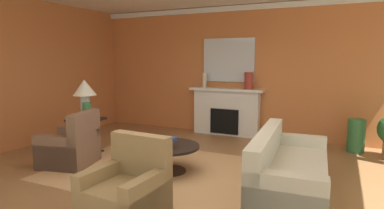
% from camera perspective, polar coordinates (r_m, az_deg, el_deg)
% --- Properties ---
extents(ground_plane, '(9.70, 9.70, 0.00)m').
position_cam_1_polar(ground_plane, '(5.09, -2.83, -13.09)').
color(ground_plane, olive).
extents(wall_fireplace, '(8.06, 0.12, 3.09)m').
position_cam_1_polar(wall_fireplace, '(7.83, 8.54, 5.88)').
color(wall_fireplace, '#CC723D').
rests_on(wall_fireplace, ground_plane).
extents(wall_window, '(0.12, 7.11, 3.09)m').
position_cam_1_polar(wall_window, '(7.51, -28.35, 4.90)').
color(wall_window, '#CC723D').
rests_on(wall_window, ground_plane).
extents(crown_moulding, '(8.06, 0.08, 0.12)m').
position_cam_1_polar(crown_moulding, '(7.83, 8.60, 16.61)').
color(crown_moulding, white).
extents(area_rug, '(3.77, 2.57, 0.01)m').
position_cam_1_polar(area_rug, '(5.39, -4.12, -11.79)').
color(area_rug, tan).
rests_on(area_rug, ground_plane).
extents(fireplace, '(1.80, 0.35, 1.14)m').
position_cam_1_polar(fireplace, '(7.81, 6.08, -1.48)').
color(fireplace, white).
rests_on(fireplace, ground_plane).
extents(mantel_mirror, '(1.27, 0.04, 1.04)m').
position_cam_1_polar(mantel_mirror, '(7.82, 6.51, 7.85)').
color(mantel_mirror, silver).
extents(sofa, '(1.02, 2.15, 0.85)m').
position_cam_1_polar(sofa, '(4.66, 16.64, -11.57)').
color(sofa, beige).
rests_on(sofa, ground_plane).
extents(armchair_near_window, '(0.96, 0.96, 0.95)m').
position_cam_1_polar(armchair_near_window, '(5.99, -20.75, -7.25)').
color(armchair_near_window, brown).
rests_on(armchair_near_window, ground_plane).
extents(armchair_facing_fireplace, '(0.85, 0.85, 0.95)m').
position_cam_1_polar(armchair_facing_fireplace, '(3.89, -11.51, -15.27)').
color(armchair_facing_fireplace, '#9E7A4C').
rests_on(armchair_facing_fireplace, ground_plane).
extents(coffee_table, '(1.00, 1.00, 0.45)m').
position_cam_1_polar(coffee_table, '(5.29, -4.15, -8.43)').
color(coffee_table, black).
rests_on(coffee_table, ground_plane).
extents(side_table, '(0.56, 0.56, 0.70)m').
position_cam_1_polar(side_table, '(6.58, -18.23, -4.93)').
color(side_table, black).
rests_on(side_table, ground_plane).
extents(table_lamp, '(0.44, 0.44, 0.75)m').
position_cam_1_polar(table_lamp, '(6.44, -18.56, 2.23)').
color(table_lamp, beige).
rests_on(table_lamp, side_table).
extents(vase_mantel_right, '(0.20, 0.20, 0.39)m').
position_cam_1_polar(vase_mantel_right, '(7.51, 10.03, 4.18)').
color(vase_mantel_right, '#9E3328').
rests_on(vase_mantel_right, fireplace).
extents(vase_mantel_left, '(0.10, 0.10, 0.36)m').
position_cam_1_polar(vase_mantel_left, '(7.87, 2.25, 4.35)').
color(vase_mantel_left, beige).
rests_on(vase_mantel_left, fireplace).
extents(vase_tall_corner, '(0.33, 0.33, 0.66)m').
position_cam_1_polar(vase_tall_corner, '(7.16, 27.15, -4.94)').
color(vase_tall_corner, '#33703D').
rests_on(vase_tall_corner, ground_plane).
extents(vase_on_side_table, '(0.16, 0.16, 0.33)m').
position_cam_1_polar(vase_on_side_table, '(6.30, -18.17, -1.17)').
color(vase_on_side_table, '#33703D').
rests_on(vase_on_side_table, side_table).
extents(book_red_cover, '(0.22, 0.22, 0.05)m').
position_cam_1_polar(book_red_cover, '(5.27, -5.18, -6.89)').
color(book_red_cover, tan).
rests_on(book_red_cover, coffee_table).
extents(book_art_folio, '(0.24, 0.23, 0.06)m').
position_cam_1_polar(book_art_folio, '(5.32, -5.45, -6.13)').
color(book_art_folio, tan).
rests_on(book_art_folio, coffee_table).
extents(book_small_novel, '(0.25, 0.20, 0.06)m').
position_cam_1_polar(book_small_novel, '(5.09, -4.23, -6.14)').
color(book_small_novel, navy).
rests_on(book_small_novel, coffee_table).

